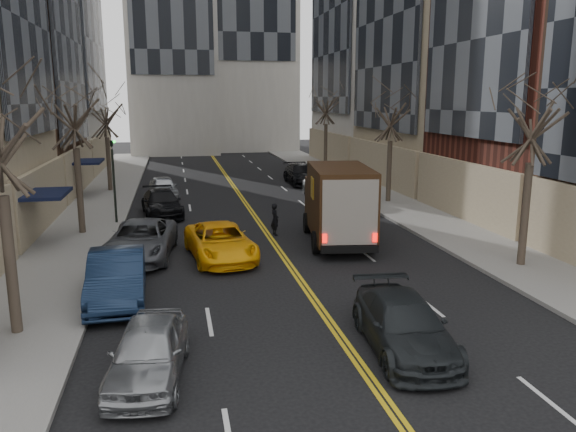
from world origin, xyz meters
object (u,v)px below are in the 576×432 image
ups_truck (338,204)px  pedestrian (275,219)px  taxi (220,242)px  observer_sedan (404,325)px

ups_truck → pedestrian: ups_truck is taller
ups_truck → taxi: 5.78m
observer_sedan → pedestrian: size_ratio=3.18×
observer_sedan → taxi: (-3.99, 9.53, 0.02)m
pedestrian → ups_truck: bearing=-140.0°
ups_truck → pedestrian: 3.42m
ups_truck → taxi: bearing=-156.6°
ups_truck → pedestrian: bearing=149.0°
ups_truck → pedestrian: size_ratio=4.36×
taxi → pedestrian: bearing=43.9°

